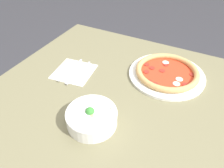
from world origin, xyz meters
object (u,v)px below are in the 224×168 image
fork (79,72)px  knife (71,69)px  pizza (167,73)px  bowl (92,117)px

fork → knife: (0.05, -0.01, -0.00)m
pizza → bowl: size_ratio=1.89×
pizza → bowl: bowl is taller
pizza → bowl: bearing=68.4°
pizza → fork: pizza is taller
pizza → knife: (0.42, 0.16, -0.01)m
pizza → knife: pizza is taller
pizza → knife: size_ratio=1.80×
knife → bowl: bearing=48.1°
fork → bowl: bearing=43.1°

